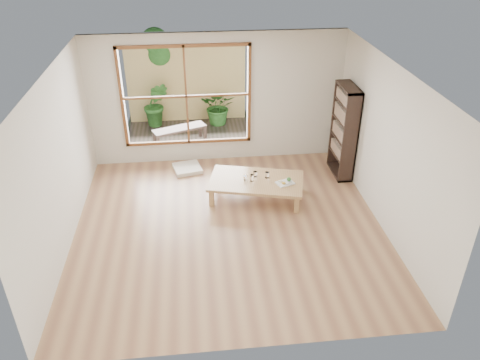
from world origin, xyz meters
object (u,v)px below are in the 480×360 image
at_px(bookshelf, 344,132).
at_px(food_tray, 286,182).
at_px(garden_bench, 180,130).
at_px(low_table, 256,182).

bearing_deg(bookshelf, food_tray, -144.80).
bearing_deg(food_tray, bookshelf, 14.42).
height_order(bookshelf, food_tray, bookshelf).
height_order(food_tray, garden_bench, food_tray).
bearing_deg(low_table, food_tray, -3.94).
bearing_deg(bookshelf, garden_bench, 152.38).
bearing_deg(garden_bench, low_table, -81.78).
bearing_deg(garden_bench, bookshelf, -49.36).
distance_m(low_table, bookshelf, 2.00).
distance_m(low_table, food_tray, 0.53).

